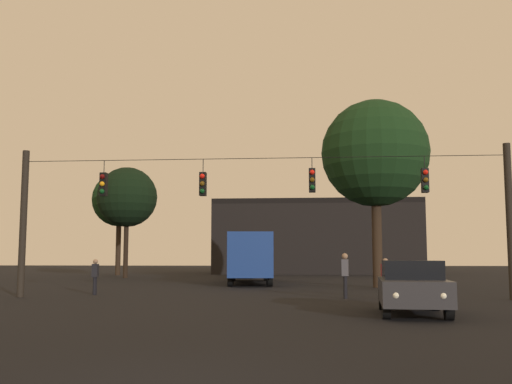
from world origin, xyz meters
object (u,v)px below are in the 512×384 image
at_px(pedestrian_crossing_left, 386,276).
at_px(tree_left_silhouette, 119,200).
at_px(car_near_right, 412,286).
at_px(city_bus, 250,253).
at_px(tree_right_far, 127,197).
at_px(pedestrian_crossing_right, 95,275).
at_px(tree_behind_building, 375,154).
at_px(car_far_left, 242,268).
at_px(pedestrian_crossing_center, 345,273).

relative_size(pedestrian_crossing_left, tree_left_silhouette, 0.17).
bearing_deg(car_near_right, tree_left_silhouette, 119.29).
relative_size(car_near_right, pedestrian_crossing_left, 2.83).
distance_m(city_bus, car_near_right, 21.12).
bearing_deg(car_near_right, tree_right_far, 120.98).
height_order(car_near_right, pedestrian_crossing_right, pedestrian_crossing_right).
relative_size(tree_behind_building, tree_right_far, 1.17).
height_order(car_near_right, tree_behind_building, tree_behind_building).
xyz_separation_m(car_far_left, pedestrian_crossing_right, (-4.10, -21.60, 0.06)).
distance_m(pedestrian_crossing_left, tree_right_far, 28.54).
bearing_deg(pedestrian_crossing_left, car_far_left, 109.39).
xyz_separation_m(tree_behind_building, tree_right_far, (-17.94, 13.24, -0.93)).
distance_m(pedestrian_crossing_right, tree_left_silhouette, 29.56).
relative_size(pedestrian_crossing_center, tree_left_silhouette, 0.19).
height_order(city_bus, pedestrian_crossing_right, city_bus).
height_order(car_far_left, tree_left_silhouette, tree_left_silhouette).
height_order(pedestrian_crossing_center, pedestrian_crossing_right, pedestrian_crossing_center).
relative_size(city_bus, pedestrian_crossing_right, 7.31).
xyz_separation_m(city_bus, car_far_left, (-1.49, 9.47, -1.07)).
bearing_deg(car_far_left, car_near_right, -74.78).
height_order(car_near_right, tree_right_far, tree_right_far).
bearing_deg(car_far_left, pedestrian_crossing_center, -74.17).
bearing_deg(pedestrian_crossing_right, tree_left_silhouette, 105.88).
relative_size(city_bus, pedestrian_crossing_left, 7.10).
relative_size(car_far_left, tree_behind_building, 0.43).
distance_m(city_bus, pedestrian_crossing_right, 13.40).
relative_size(pedestrian_crossing_center, tree_behind_building, 0.17).
height_order(car_near_right, pedestrian_crossing_left, pedestrian_crossing_left).
distance_m(pedestrian_crossing_left, pedestrian_crossing_center, 1.58).
bearing_deg(pedestrian_crossing_right, tree_behind_building, 29.67).
bearing_deg(car_near_right, pedestrian_crossing_center, 103.00).
relative_size(car_near_right, tree_left_silhouette, 0.48).
bearing_deg(pedestrian_crossing_center, car_far_left, 105.83).
height_order(city_bus, car_near_right, city_bus).
bearing_deg(pedestrian_crossing_left, tree_left_silhouette, 124.49).
bearing_deg(pedestrian_crossing_center, tree_right_far, 125.29).
height_order(pedestrian_crossing_center, tree_right_far, tree_right_far).
distance_m(tree_behind_building, tree_right_far, 22.32).
bearing_deg(tree_right_far, tree_behind_building, -36.42).
height_order(pedestrian_crossing_center, tree_behind_building, tree_behind_building).
height_order(city_bus, pedestrian_crossing_center, city_bus).
bearing_deg(pedestrian_crossing_center, pedestrian_crossing_right, 172.03).
bearing_deg(tree_behind_building, tree_right_far, 143.58).
relative_size(pedestrian_crossing_center, tree_right_far, 0.20).
bearing_deg(city_bus, tree_left_silhouette, 130.71).
distance_m(car_far_left, tree_behind_building, 17.96).
height_order(pedestrian_crossing_right, tree_right_far, tree_right_far).
distance_m(car_far_left, pedestrian_crossing_center, 24.01).
xyz_separation_m(pedestrian_crossing_center, pedestrian_crossing_right, (-10.65, 1.49, -0.16)).
distance_m(car_near_right, tree_left_silhouette, 41.44).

